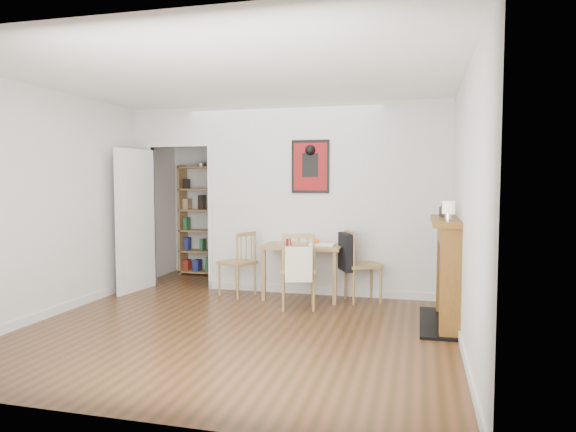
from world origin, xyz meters
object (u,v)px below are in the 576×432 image
(red_glass, at_px, (289,242))
(mantel_lamp, at_px, (448,209))
(chair_left, at_px, (237,263))
(bookshelf, at_px, (203,221))
(dining_table, at_px, (303,251))
(fireplace, at_px, (449,268))
(chair_right, at_px, (361,265))
(orange_fruit, at_px, (316,242))
(notebook, at_px, (322,245))
(ceramic_jar_a, at_px, (446,211))
(chair_front, at_px, (298,270))
(ceramic_jar_b, at_px, (443,212))

(red_glass, xyz_separation_m, mantel_lamp, (1.94, -1.10, 0.52))
(chair_left, distance_m, bookshelf, 1.84)
(dining_table, height_order, fireplace, fireplace)
(chair_right, bearing_deg, chair_left, -177.07)
(chair_right, bearing_deg, orange_fruit, 174.22)
(notebook, bearing_deg, dining_table, -178.49)
(chair_left, height_order, notebook, chair_left)
(chair_left, height_order, chair_right, chair_right)
(bookshelf, relative_size, mantel_lamp, 9.26)
(red_glass, height_order, notebook, red_glass)
(bookshelf, height_order, mantel_lamp, bookshelf)
(chair_left, distance_m, orange_fruit, 1.12)
(bookshelf, bearing_deg, chair_left, -51.38)
(orange_fruit, bearing_deg, bookshelf, 150.20)
(chair_right, bearing_deg, ceramic_jar_a, -35.11)
(ceramic_jar_a, bearing_deg, red_glass, 163.01)
(chair_right, relative_size, chair_front, 0.98)
(chair_left, relative_size, fireplace, 0.70)
(orange_fruit, relative_size, ceramic_jar_a, 0.60)
(orange_fruit, distance_m, mantel_lamp, 2.11)
(mantel_lamp, bearing_deg, orange_fruit, 141.68)
(chair_front, xyz_separation_m, mantel_lamp, (1.70, -0.65, 0.80))
(chair_front, relative_size, fireplace, 0.75)
(chair_left, xyz_separation_m, ceramic_jar_b, (2.64, -0.44, 0.77))
(red_glass, bearing_deg, chair_right, 6.50)
(chair_left, bearing_deg, ceramic_jar_b, -9.36)
(dining_table, relative_size, chair_left, 1.19)
(chair_left, distance_m, notebook, 1.19)
(chair_front, bearing_deg, ceramic_jar_b, 1.29)
(chair_right, bearing_deg, notebook, 178.31)
(bookshelf, relative_size, ceramic_jar_b, 17.54)
(chair_front, bearing_deg, ceramic_jar_a, -4.74)
(chair_right, relative_size, ceramic_jar_b, 8.92)
(chair_front, height_order, fireplace, fireplace)
(bookshelf, xyz_separation_m, red_glass, (1.84, -1.42, -0.14))
(red_glass, relative_size, mantel_lamp, 0.47)
(dining_table, bearing_deg, chair_front, -83.43)
(chair_right, bearing_deg, mantel_lamp, -50.40)
(fireplace, distance_m, ceramic_jar_b, 0.68)
(chair_right, bearing_deg, bookshelf, 154.81)
(chair_left, height_order, orange_fruit, chair_left)
(chair_right, bearing_deg, chair_front, -141.58)
(fireplace, relative_size, ceramic_jar_a, 9.33)
(chair_right, xyz_separation_m, ceramic_jar_a, (0.99, -0.70, 0.75))
(fireplace, height_order, red_glass, fireplace)
(notebook, xyz_separation_m, ceramic_jar_b, (1.49, -0.54, 0.49))
(red_glass, bearing_deg, chair_front, -62.13)
(red_glass, xyz_separation_m, notebook, (0.42, 0.12, -0.04))
(bookshelf, xyz_separation_m, notebook, (2.26, -1.29, -0.17))
(dining_table, height_order, mantel_lamp, mantel_lamp)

